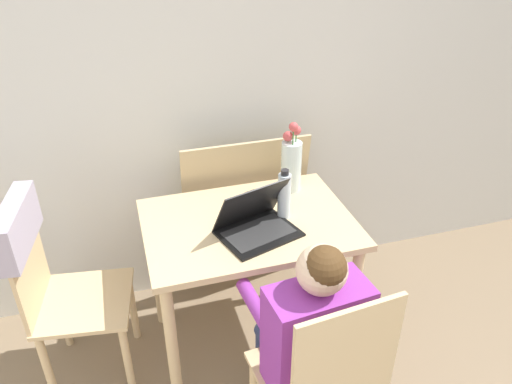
% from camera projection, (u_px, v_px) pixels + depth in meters
% --- Properties ---
extents(wall_back, '(6.40, 0.05, 2.50)m').
position_uv_depth(wall_back, '(218.00, 71.00, 2.41)').
color(wall_back, silver).
rests_on(wall_back, ground_plane).
extents(dining_table, '(0.92, 0.65, 0.74)m').
position_uv_depth(dining_table, '(249.00, 243.00, 2.26)').
color(dining_table, '#D6B784').
rests_on(dining_table, ground_plane).
extents(chair_occupied, '(0.44, 0.44, 0.94)m').
position_uv_depth(chair_occupied, '(323.00, 383.00, 1.79)').
color(chair_occupied, '#D6B784').
rests_on(chair_occupied, ground_plane).
extents(chair_spare, '(0.48, 0.45, 0.95)m').
position_uv_depth(chair_spare, '(46.00, 268.00, 2.10)').
color(chair_spare, '#D6B784').
rests_on(chair_spare, ground_plane).
extents(person_seated, '(0.40, 0.45, 1.03)m').
position_uv_depth(person_seated, '(310.00, 327.00, 1.80)').
color(person_seated, purple).
rests_on(person_seated, ground_plane).
extents(laptop, '(0.38, 0.33, 0.22)m').
position_uv_depth(laptop, '(256.00, 221.00, 2.11)').
color(laptop, black).
rests_on(laptop, dining_table).
extents(flower_vase, '(0.10, 0.10, 0.36)m').
position_uv_depth(flower_vase, '(291.00, 163.00, 2.37)').
color(flower_vase, silver).
rests_on(flower_vase, dining_table).
extents(water_bottle, '(0.06, 0.06, 0.24)m').
position_uv_depth(water_bottle, '(284.00, 195.00, 2.18)').
color(water_bottle, silver).
rests_on(water_bottle, dining_table).
extents(cardboard_panel, '(0.67, 0.15, 0.94)m').
position_uv_depth(cardboard_panel, '(245.00, 216.00, 2.73)').
color(cardboard_panel, tan).
rests_on(cardboard_panel, ground_plane).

